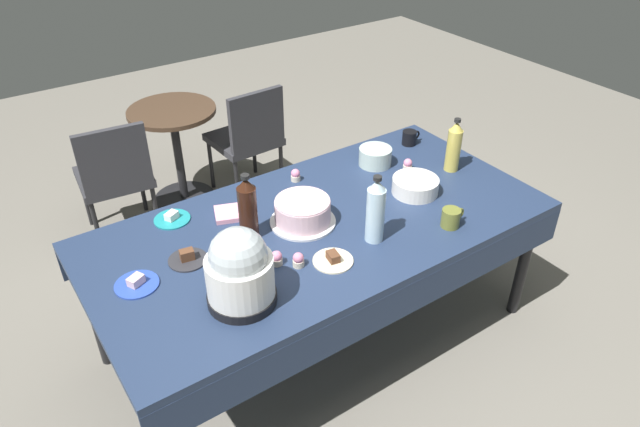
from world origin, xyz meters
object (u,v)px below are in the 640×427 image
Objects in this scene: round_cafe_table at (176,138)px; soda_bottle_water at (376,211)px; cupcake_berry at (298,260)px; cupcake_cocoa at (296,175)px; slow_cooker at (240,270)px; soda_bottle_ginger_ale at (454,147)px; frosted_layer_cake at (303,212)px; potluck_table at (320,233)px; glass_salad_bowl at (375,156)px; soda_bottle_cola at (248,209)px; dessert_plate_teal at (172,218)px; cupcake_mint at (234,248)px; dessert_plate_charcoal at (188,258)px; dessert_plate_cream at (333,260)px; dessert_plate_cobalt at (137,283)px; ceramic_snack_bowl at (415,186)px; coffee_mug_olive at (451,218)px; maroon_chair_left at (115,173)px; cupcake_rose at (408,165)px; coffee_mug_black at (410,138)px; cupcake_lemon at (277,258)px; maroon_chair_right at (249,135)px.

soda_bottle_water is at bearing -84.84° from round_cafe_table.
cupcake_berry and cupcake_cocoa have the same top height.
soda_bottle_ginger_ale is at bearing 11.34° from slow_cooker.
frosted_layer_cake reaches higher than cupcake_cocoa.
glass_salad_bowl is at bearing 27.09° from potluck_table.
soda_bottle_water is (0.46, -0.34, 0.00)m from soda_bottle_cola.
dessert_plate_teal is (-0.58, 0.42, 0.07)m from potluck_table.
cupcake_mint is (-0.45, 0.02, 0.09)m from potluck_table.
cupcake_cocoa is at bearing 22.23° from dessert_plate_charcoal.
dessert_plate_cobalt is at bearing 156.45° from dessert_plate_cream.
cupcake_berry is at bearing -168.58° from soda_bottle_ginger_ale.
dessert_plate_teal is 0.52× the size of soda_bottle_water.
ceramic_snack_bowl is 1.33× the size of dessert_plate_cream.
dessert_plate_teal is at bearing 143.48° from coffee_mug_olive.
dessert_plate_cream is at bearing -76.15° from maroon_chair_left.
cupcake_rose is (0.68, 0.14, 0.09)m from potluck_table.
coffee_mug_black is at bearing -54.89° from round_cafe_table.
slow_cooker reaches higher than coffee_mug_black.
maroon_chair_left is at bearing 97.80° from cupcake_lemon.
soda_bottle_water is 0.39× the size of maroon_chair_right.
coffee_mug_black is at bearing 61.52° from coffee_mug_olive.
soda_bottle_water reaches higher than dessert_plate_charcoal.
frosted_layer_cake reaches higher than cupcake_berry.
potluck_table is 0.67m from slow_cooker.
cupcake_cocoa is at bearing 18.95° from dessert_plate_cobalt.
soda_bottle_water is at bearing -36.70° from soda_bottle_cola.
dessert_plate_cobalt is 2.72× the size of cupcake_lemon.
dessert_plate_cobalt is at bearing -131.90° from maroon_chair_right.
maroon_chair_left is (0.01, 1.76, -0.42)m from slow_cooker.
ceramic_snack_bowl is 1.44m from dessert_plate_cobalt.
dessert_plate_charcoal is 1.39× the size of coffee_mug_black.
soda_bottle_water reaches higher than ceramic_snack_bowl.
cupcake_rose is (1.01, 0.30, 0.00)m from cupcake_lemon.
slow_cooker is 1.03× the size of soda_bottle_water.
maroon_chair_left reaches higher than potluck_table.
dessert_plate_charcoal reaches higher than round_cafe_table.
potluck_table is 0.46m from cupcake_mint.
potluck_table is 32.59× the size of cupcake_mint.
ceramic_snack_bowl is at bearing -168.23° from soda_bottle_ginger_ale.
dessert_plate_cream is 1.38× the size of coffee_mug_olive.
cupcake_mint reaches higher than dessert_plate_cobalt.
glass_salad_bowl is 1.67m from maroon_chair_left.
potluck_table is 0.35m from cupcake_berry.
dessert_plate_charcoal is (-0.07, -0.33, 0.00)m from dessert_plate_teal.
coffee_mug_black is 1.67m from round_cafe_table.
soda_bottle_water reaches higher than frosted_layer_cake.
dessert_plate_teal is (-1.13, 0.47, -0.03)m from ceramic_snack_bowl.
dessert_plate_cobalt is 0.55× the size of soda_bottle_water.
dessert_plate_cobalt is at bearing 179.35° from frosted_layer_cake.
cupcake_lemon is at bearing 138.05° from cupcake_berry.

